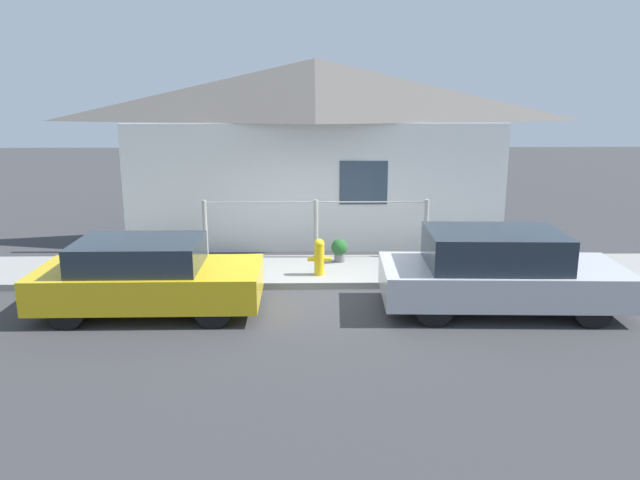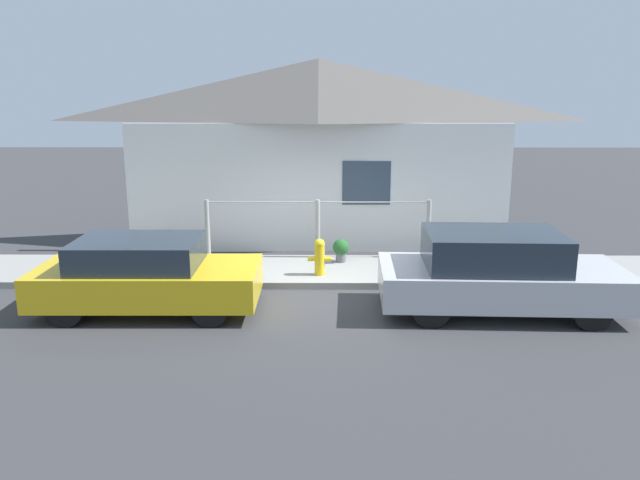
% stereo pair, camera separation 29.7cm
% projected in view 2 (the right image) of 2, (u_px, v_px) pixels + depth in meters
% --- Properties ---
extents(ground_plane, '(60.00, 60.00, 0.00)m').
position_uv_depth(ground_plane, '(317.00, 290.00, 11.87)').
color(ground_plane, '#38383A').
extents(sidewalk, '(24.00, 2.05, 0.13)m').
position_uv_depth(sidewalk, '(317.00, 271.00, 12.85)').
color(sidewalk, gray).
rests_on(sidewalk, ground_plane).
extents(house, '(9.21, 2.23, 4.43)m').
position_uv_depth(house, '(319.00, 99.00, 14.77)').
color(house, white).
rests_on(house, ground_plane).
extents(fence, '(4.90, 0.10, 1.27)m').
position_uv_depth(fence, '(318.00, 226.00, 13.52)').
color(fence, '#999993').
rests_on(fence, sidewalk).
extents(car_left, '(3.75, 1.71, 1.27)m').
position_uv_depth(car_left, '(146.00, 275.00, 10.59)').
color(car_left, gold).
rests_on(car_left, ground_plane).
extents(car_right, '(4.14, 1.93, 1.40)m').
position_uv_depth(car_right, '(498.00, 273.00, 10.54)').
color(car_right, '#B7B7BC').
rests_on(car_right, ground_plane).
extents(fire_hydrant, '(0.46, 0.21, 0.73)m').
position_uv_depth(fire_hydrant, '(320.00, 256.00, 12.28)').
color(fire_hydrant, yellow).
rests_on(fire_hydrant, sidewalk).
extents(potted_plant_near_hydrant, '(0.35, 0.35, 0.50)m').
position_uv_depth(potted_plant_near_hydrant, '(341.00, 249.00, 13.23)').
color(potted_plant_near_hydrant, slate).
rests_on(potted_plant_near_hydrant, sidewalk).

